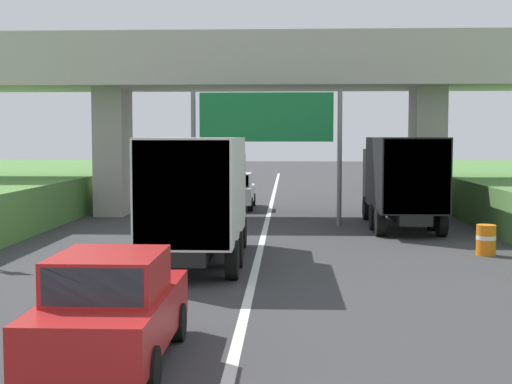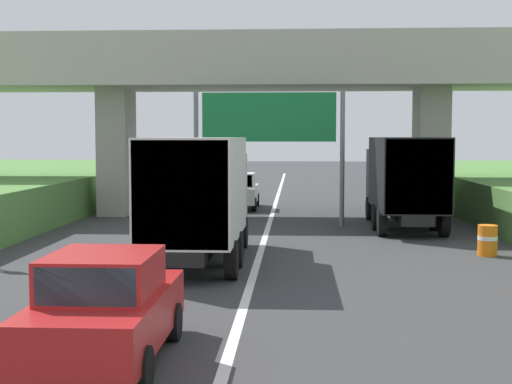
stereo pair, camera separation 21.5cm
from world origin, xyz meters
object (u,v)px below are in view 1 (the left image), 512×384
object	(u,v)px
car_red	(111,309)
car_white	(235,191)
overhead_highway_sign	(266,126)
truck_black	(401,177)
construction_barrel_2	(486,240)
truck_silver	(199,193)

from	to	relation	value
car_red	car_white	size ratio (longest dim) A/B	1.00
overhead_highway_sign	car_red	xyz separation A→B (m)	(-1.84, -17.75, -3.03)
car_red	truck_black	bearing A→B (deg)	67.74
car_red	construction_barrel_2	size ratio (longest dim) A/B	4.56
overhead_highway_sign	car_white	distance (m)	7.42
overhead_highway_sign	car_red	bearing A→B (deg)	-95.91
overhead_highway_sign	car_red	distance (m)	18.10
truck_black	car_white	world-z (taller)	truck_black
truck_black	overhead_highway_sign	bearing A→B (deg)	171.59
truck_silver	car_red	size ratio (longest dim) A/B	1.78
truck_silver	car_red	xyz separation A→B (m)	(-0.27, -8.98, -1.08)
car_white	truck_silver	bearing A→B (deg)	-89.49
car_red	construction_barrel_2	distance (m)	13.62
truck_silver	construction_barrel_2	distance (m)	8.50
overhead_highway_sign	car_white	xyz separation A→B (m)	(-1.71, 6.56, -3.03)
overhead_highway_sign	truck_silver	distance (m)	9.12
overhead_highway_sign	construction_barrel_2	xyz separation A→B (m)	(6.63, -7.09, -3.43)
truck_black	car_red	distance (m)	18.40
overhead_highway_sign	construction_barrel_2	bearing A→B (deg)	-46.92
truck_silver	construction_barrel_2	size ratio (longest dim) A/B	8.11
car_white	construction_barrel_2	world-z (taller)	car_white
truck_silver	car_white	distance (m)	15.37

